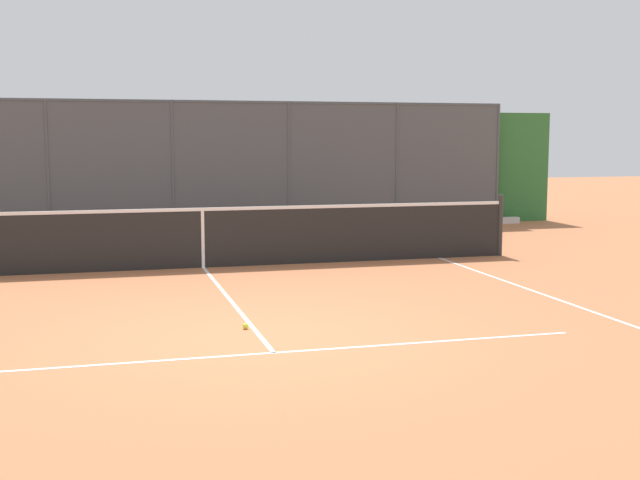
{
  "coord_description": "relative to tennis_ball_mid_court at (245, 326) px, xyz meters",
  "views": [
    {
      "loc": [
        1.59,
        8.26,
        2.07
      ],
      "look_at": [
        -0.54,
        0.38,
        1.05
      ],
      "focal_mm": 46.27,
      "sensor_mm": 36.0,
      "label": 1
    }
  ],
  "objects": [
    {
      "name": "ground_plane",
      "position": [
        -0.09,
        0.41,
        -0.03
      ],
      "size": [
        60.0,
        60.0,
        0.0
      ],
      "primitive_type": "plane",
      "color": "#B76B42"
    },
    {
      "name": "tennis_ball_mid_court",
      "position": [
        0.0,
        0.0,
        0.0
      ],
      "size": [
        0.07,
        0.07,
        0.07
      ],
      "primitive_type": "sphere",
      "color": "#CCDB33",
      "rests_on": "ground"
    },
    {
      "name": "fence_backdrop",
      "position": [
        -0.09,
        -10.13,
        1.29
      ],
      "size": [
        18.52,
        1.37,
        2.87
      ],
      "color": "#474C51",
      "rests_on": "ground"
    },
    {
      "name": "tennis_net",
      "position": [
        -0.09,
        -4.39,
        0.46
      ],
      "size": [
        10.52,
        0.09,
        1.07
      ],
      "color": "#2D2D2D",
      "rests_on": "ground"
    },
    {
      "name": "court_line_markings",
      "position": [
        -0.09,
        1.36,
        -0.03
      ],
      "size": [
        8.18,
        9.94,
        0.01
      ],
      "color": "white",
      "rests_on": "ground"
    }
  ]
}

